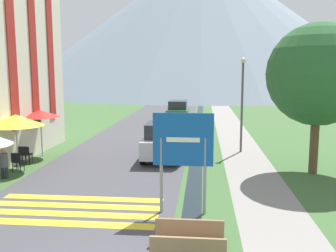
# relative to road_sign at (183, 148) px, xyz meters

# --- Properties ---
(ground_plane) EXTENTS (160.00, 160.00, 0.00)m
(ground_plane) POSITION_rel_road_sign_xyz_m (-0.92, 15.39, -2.00)
(ground_plane) COLOR #3D6033
(road) EXTENTS (6.40, 60.00, 0.01)m
(road) POSITION_rel_road_sign_xyz_m (-3.42, 25.39, -1.99)
(road) COLOR #424247
(road) RESTS_ON ground_plane
(footpath) EXTENTS (2.20, 60.00, 0.01)m
(footpath) POSITION_rel_road_sign_xyz_m (2.68, 25.39, -1.99)
(footpath) COLOR gray
(footpath) RESTS_ON ground_plane
(drainage_channel) EXTENTS (0.60, 60.00, 0.00)m
(drainage_channel) POSITION_rel_road_sign_xyz_m (0.28, 25.39, -1.99)
(drainage_channel) COLOR black
(drainage_channel) RESTS_ON ground_plane
(crosswalk_marking) EXTENTS (5.44, 2.54, 0.01)m
(crosswalk_marking) POSITION_rel_road_sign_xyz_m (-3.42, -0.07, -1.99)
(crosswalk_marking) COLOR yellow
(crosswalk_marking) RESTS_ON ground_plane
(mountain_distant) EXTENTS (83.37, 83.37, 31.25)m
(mountain_distant) POSITION_rel_road_sign_xyz_m (0.17, 77.37, 13.63)
(mountain_distant) COLOR gray
(mountain_distant) RESTS_ON ground_plane
(road_sign) EXTENTS (1.80, 0.11, 3.05)m
(road_sign) POSITION_rel_road_sign_xyz_m (0.00, 0.00, 0.00)
(road_sign) COLOR gray
(road_sign) RESTS_ON ground_plane
(footbridge) EXTENTS (1.70, 1.10, 0.65)m
(footbridge) POSITION_rel_road_sign_xyz_m (0.28, -2.58, -1.77)
(footbridge) COLOR #846647
(footbridge) RESTS_ON ground_plane
(parked_car_near) EXTENTS (1.91, 3.83, 1.82)m
(parked_car_near) POSITION_rel_road_sign_xyz_m (-1.32, 6.98, -1.09)
(parked_car_near) COLOR #B2B2B7
(parked_car_near) RESTS_ON ground_plane
(parked_car_far) EXTENTS (1.85, 4.18, 1.82)m
(parked_car_far) POSITION_rel_road_sign_xyz_m (-1.53, 20.80, -1.09)
(parked_car_far) COLOR #28663D
(parked_car_far) RESTS_ON ground_plane
(cafe_chair_far_left) EXTENTS (0.40, 0.40, 0.85)m
(cafe_chair_far_left) POSITION_rel_road_sign_xyz_m (-7.54, 5.35, -1.48)
(cafe_chair_far_left) COLOR black
(cafe_chair_far_left) RESTS_ON ground_plane
(cafe_chair_middle) EXTENTS (0.40, 0.40, 0.85)m
(cafe_chair_middle) POSITION_rel_road_sign_xyz_m (-7.27, 3.99, -1.48)
(cafe_chair_middle) COLOR black
(cafe_chair_middle) RESTS_ON ground_plane
(cafe_chair_far_right) EXTENTS (0.40, 0.40, 0.85)m
(cafe_chair_far_right) POSITION_rel_road_sign_xyz_m (-7.66, 5.34, -1.48)
(cafe_chair_far_right) COLOR black
(cafe_chair_far_right) RESTS_ON ground_plane
(cafe_umbrella_middle_yellow) EXTENTS (2.36, 2.36, 2.43)m
(cafe_umbrella_middle_yellow) POSITION_rel_road_sign_xyz_m (-7.42, 4.36, 0.18)
(cafe_umbrella_middle_yellow) COLOR #B7B2A8
(cafe_umbrella_middle_yellow) RESTS_ON ground_plane
(cafe_umbrella_rear_red) EXTENTS (1.95, 1.95, 2.36)m
(cafe_umbrella_rear_red) POSITION_rel_road_sign_xyz_m (-7.49, 6.97, 0.18)
(cafe_umbrella_rear_red) COLOR #B7B2A8
(cafe_umbrella_rear_red) RESTS_ON ground_plane
(person_seated_far) EXTENTS (0.32, 0.32, 1.23)m
(person_seated_far) POSITION_rel_road_sign_xyz_m (-7.33, 3.05, -1.32)
(person_seated_far) COLOR #282833
(person_seated_far) RESTS_ON ground_plane
(streetlamp) EXTENTS (0.28, 0.28, 4.96)m
(streetlamp) POSITION_rel_road_sign_xyz_m (2.62, 9.04, 0.96)
(streetlamp) COLOR #515156
(streetlamp) RESTS_ON ground_plane
(tree_by_path) EXTENTS (4.20, 4.20, 6.23)m
(tree_by_path) POSITION_rel_road_sign_xyz_m (5.24, 5.05, 2.13)
(tree_by_path) COLOR brown
(tree_by_path) RESTS_ON ground_plane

